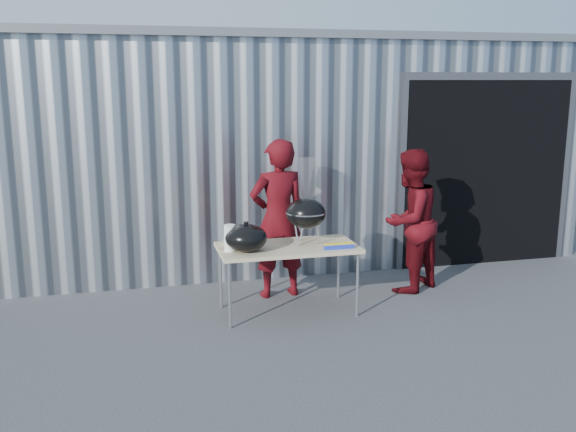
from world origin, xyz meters
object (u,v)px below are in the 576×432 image
object	(u,v)px
folding_table	(288,250)
person_cook	(278,219)
kettle_grill	(306,206)
person_bystander	(410,221)

from	to	relation	value
folding_table	person_cook	xyz separation A→B (m)	(0.03, 0.58, 0.22)
folding_table	person_cook	bearing A→B (deg)	87.08
kettle_grill	person_bystander	xyz separation A→B (m)	(1.38, 0.34, -0.31)
folding_table	person_cook	distance (m)	0.62
kettle_grill	person_cook	world-z (taller)	person_cook
folding_table	kettle_grill	world-z (taller)	kettle_grill
folding_table	person_bystander	xyz separation A→B (m)	(1.60, 0.39, 0.15)
kettle_grill	folding_table	bearing A→B (deg)	-165.38
folding_table	person_bystander	bearing A→B (deg)	13.79
kettle_grill	person_bystander	world-z (taller)	person_bystander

